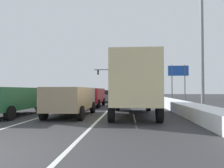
{
  "coord_description": "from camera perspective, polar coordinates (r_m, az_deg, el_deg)",
  "views": [
    {
      "loc": [
        3.24,
        -4.28,
        1.52
      ],
      "look_at": [
        0.49,
        29.04,
        2.52
      ],
      "focal_mm": 32.65,
      "sensor_mm": 36.0,
      "label": 1
    }
  ],
  "objects": [
    {
      "name": "sedan_gray_center_lane_third",
      "position": [
        25.89,
        -1.93,
        -3.39
      ],
      "size": [
        2.0,
        4.5,
        1.51
      ],
      "color": "slate",
      "rests_on": "ground"
    },
    {
      "name": "sedan_white_right_lane_third",
      "position": [
        26.9,
        4.88,
        -3.32
      ],
      "size": [
        2.0,
        4.5,
        1.51
      ],
      "color": "silver",
      "rests_on": "ground"
    },
    {
      "name": "suv_red_center_lane_second",
      "position": [
        18.87,
        -5.92,
        -3.24
      ],
      "size": [
        2.16,
        4.9,
        1.67
      ],
      "color": "maroon",
      "rests_on": "ground"
    },
    {
      "name": "ground_plane",
      "position": [
        20.36,
        -4.48,
        -5.99
      ],
      "size": [
        120.0,
        120.0,
        0.0
      ],
      "primitive_type": "plane",
      "color": "#333335"
    },
    {
      "name": "suv_black_left_lane_second",
      "position": [
        19.08,
        -15.53,
        -3.17
      ],
      "size": [
        2.16,
        4.9,
        1.67
      ],
      "color": "black",
      "rests_on": "ground"
    },
    {
      "name": "street_lamp_right_mid",
      "position": [
        30.37,
        12.75,
        4.37
      ],
      "size": [
        2.66,
        0.36,
        7.84
      ],
      "color": "gray",
      "rests_on": "ground"
    },
    {
      "name": "lane_stripe_between_right_lane_and_center_lane",
      "position": [
        24.08,
        1.04,
        -5.33
      ],
      "size": [
        0.14,
        43.35,
        0.01
      ],
      "primitive_type": "cube",
      "color": "silver",
      "rests_on": "ground"
    },
    {
      "name": "box_truck_right_lane_nearest",
      "position": [
        12.08,
        6.13,
        0.09
      ],
      "size": [
        2.53,
        7.2,
        3.36
      ],
      "color": "navy",
      "rests_on": "ground"
    },
    {
      "name": "traffic_light_gantry",
      "position": [
        43.8,
        4.09,
        2.5
      ],
      "size": [
        10.94,
        0.47,
        6.2
      ],
      "color": "slate",
      "rests_on": "ground"
    },
    {
      "name": "street_lamp_right_far",
      "position": [
        38.13,
        10.97,
        2.91
      ],
      "size": [
        2.66,
        0.36,
        7.57
      ],
      "color": "gray",
      "rests_on": "ground"
    },
    {
      "name": "sedan_charcoal_left_lane_third",
      "position": [
        25.28,
        -10.91,
        -3.4
      ],
      "size": [
        2.0,
        4.5,
        1.51
      ],
      "color": "#38383D",
      "rests_on": "ground"
    },
    {
      "name": "suv_tan_center_lane_nearest",
      "position": [
        12.19,
        -11.26,
        -4.06
      ],
      "size": [
        2.16,
        4.9,
        1.67
      ],
      "color": "#937F60",
      "rests_on": "ground"
    },
    {
      "name": "roadside_sign_right",
      "position": [
        33.95,
        18.07,
        2.59
      ],
      "size": [
        3.2,
        0.16,
        5.5
      ],
      "color": "#59595B",
      "rests_on": "ground"
    },
    {
      "name": "street_lamp_right_near",
      "position": [
        15.41,
        22.7,
        13.57
      ],
      "size": [
        2.66,
        0.36,
        9.43
      ],
      "color": "gray",
      "rests_on": "ground"
    },
    {
      "name": "suv_green_left_lane_nearest",
      "position": [
        13.34,
        -26.36,
        -3.71
      ],
      "size": [
        2.16,
        4.9,
        1.67
      ],
      "color": "#1E5633",
      "rests_on": "ground"
    },
    {
      "name": "lane_stripe_between_center_lane_and_left_lane",
      "position": [
        24.54,
        -6.94,
        -5.25
      ],
      "size": [
        0.14,
        43.35,
        0.01
      ],
      "primitive_type": "cube",
      "color": "silver",
      "rests_on": "ground"
    },
    {
      "name": "snow_bank_right_shoulder",
      "position": [
        24.31,
        13.65,
        -4.47
      ],
      "size": [
        1.47,
        43.35,
        0.67
      ],
      "primitive_type": "cube",
      "color": "white",
      "rests_on": "ground"
    },
    {
      "name": "snow_bank_left_shoulder",
      "position": [
        26.1,
        -18.44,
        -4.19
      ],
      "size": [
        1.59,
        43.35,
        0.71
      ],
      "primitive_type": "cube",
      "color": "white",
      "rests_on": "ground"
    },
    {
      "name": "sedan_silver_right_lane_second",
      "position": [
        20.29,
        5.16,
        -3.85
      ],
      "size": [
        2.0,
        4.5,
        1.51
      ],
      "color": "#B7BABF",
      "rests_on": "ground"
    }
  ]
}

